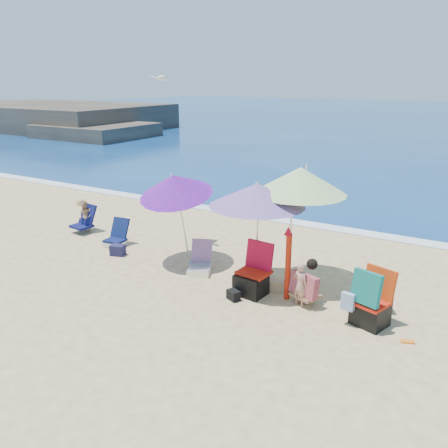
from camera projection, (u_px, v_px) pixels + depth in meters
The scene contains 19 objects.
ground at pixel (211, 296), 8.70m from camera, with size 120.00×120.00×0.00m.
foam at pixel (307, 224), 12.89m from camera, with size 120.00×0.50×0.04m.
headland at pixel (56, 121), 37.90m from camera, with size 20.50×11.50×2.60m.
umbrella_turquoise at pixel (257, 195), 8.59m from camera, with size 2.04×2.04×2.09m.
umbrella_striped at pixel (300, 181), 8.70m from camera, with size 2.32×2.32×2.37m.
umbrella_blue at pixel (175, 185), 9.72m from camera, with size 1.73×1.78×2.16m.
furled_umbrella at pixel (288, 260), 8.36m from camera, with size 0.20×0.20×1.41m.
chair_navy at pixel (116, 239), 11.27m from camera, with size 0.55×0.62×0.65m.
chair_rainbow at pixel (200, 264), 9.75m from camera, with size 0.71×0.82×0.63m.
camp_chair_left at pixel (252, 279), 8.71m from camera, with size 0.61×0.65×0.98m.
camp_chair_right at pixel (370, 305), 7.57m from camera, with size 0.78×0.71×1.00m.
person_center at pixel (303, 284), 8.24m from camera, with size 0.61×0.55×0.83m.
person_left at pixel (85, 216), 12.23m from camera, with size 0.58×0.65×0.94m.
bag_navy_a at pixel (118, 250), 10.66m from camera, with size 0.36×0.30×0.25m.
bag_tan at pixel (277, 286), 8.87m from camera, with size 0.28×0.23×0.21m.
bag_navy_b at pixel (377, 302), 8.10m from camera, with size 0.56×0.52×0.34m.
bag_black_b at pixel (233, 295), 8.52m from camera, with size 0.29×0.25×0.19m.
orange_item at pixel (408, 342), 7.15m from camera, with size 0.22×0.16×0.03m.
seagull at pixel (162, 78), 10.42m from camera, with size 0.69×0.44×0.13m.
Camera 1 is at (4.19, -6.68, 3.91)m, focal length 37.02 mm.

